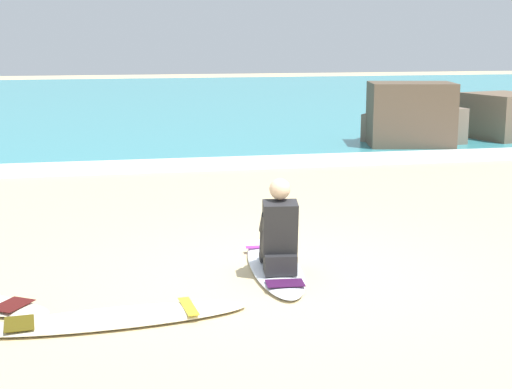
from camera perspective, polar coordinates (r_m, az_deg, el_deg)
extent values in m
plane|color=#CCB584|center=(7.95, 2.39, -5.90)|extent=(80.00, 80.00, 0.00)
cube|color=teal|center=(27.83, -7.83, 6.80)|extent=(80.00, 28.00, 0.10)
cube|color=white|center=(14.28, -4.04, 2.25)|extent=(80.00, 0.90, 0.11)
ellipsoid|color=silver|center=(8.11, 1.39, -5.28)|extent=(0.70, 2.20, 0.07)
cube|color=purple|center=(8.68, 0.82, -3.87)|extent=(0.49, 0.14, 0.01)
cube|color=#351037|center=(7.45, 2.16, -6.55)|extent=(0.38, 0.27, 0.01)
cube|color=#232326|center=(7.71, 1.79, -5.09)|extent=(0.35, 0.30, 0.20)
cylinder|color=#232326|center=(7.84, 0.93, -3.67)|extent=(0.20, 0.42, 0.43)
cylinder|color=#232326|center=(8.04, 0.70, -3.49)|extent=(0.15, 0.27, 0.42)
cube|color=#232326|center=(8.16, 0.62, -4.68)|extent=(0.13, 0.23, 0.05)
cylinder|color=#232326|center=(7.86, 2.39, -3.63)|extent=(0.20, 0.42, 0.43)
cylinder|color=#232326|center=(8.07, 2.33, -3.45)|extent=(0.15, 0.27, 0.42)
cube|color=#232326|center=(8.19, 2.30, -4.64)|extent=(0.13, 0.23, 0.05)
cube|color=#232326|center=(7.66, 1.78, -2.50)|extent=(0.38, 0.33, 0.57)
sphere|color=beige|center=(7.60, 1.77, 0.41)|extent=(0.21, 0.21, 0.21)
cylinder|color=#232326|center=(7.78, 0.64, -2.07)|extent=(0.14, 0.40, 0.31)
cylinder|color=#232326|center=(7.81, 2.69, -2.03)|extent=(0.14, 0.40, 0.31)
ellipsoid|color=#EFE5C6|center=(6.78, -10.57, -8.97)|extent=(2.41, 0.73, 0.07)
cube|color=gold|center=(6.86, -5.00, -8.22)|extent=(0.14, 0.49, 0.01)
cube|color=#4C400C|center=(6.74, -17.09, -9.08)|extent=(0.27, 0.38, 0.01)
cube|color=#4A1311|center=(7.20, -17.58, -7.76)|extent=(0.40, 0.44, 0.01)
cube|color=#756656|center=(17.46, 10.01, 4.81)|extent=(1.57, 1.60, 0.70)
cube|color=#756656|center=(17.40, 12.19, 4.98)|extent=(1.46, 1.81, 0.86)
cube|color=brown|center=(18.34, 17.83, 5.39)|extent=(1.74, 1.83, 1.10)
cube|color=brown|center=(16.60, 11.34, 5.66)|extent=(1.94, 1.51, 1.42)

